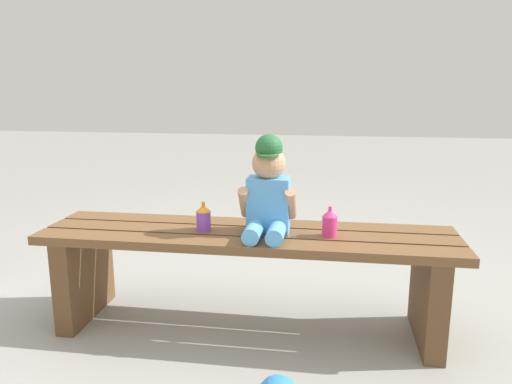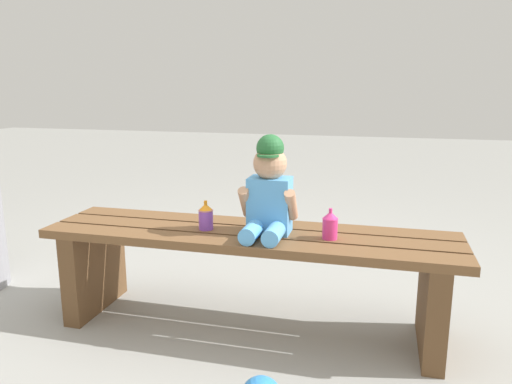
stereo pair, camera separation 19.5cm
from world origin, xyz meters
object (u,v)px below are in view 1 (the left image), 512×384
park_bench (248,261)px  sippy_cup_right (330,222)px  sippy_cup_left (203,217)px  child_figure (268,191)px

park_bench → sippy_cup_right: sippy_cup_right is taller
sippy_cup_right → park_bench: bearing=176.6°
park_bench → sippy_cup_right: bearing=-3.4°
park_bench → sippy_cup_right: size_ratio=13.89×
park_bench → sippy_cup_left: (-0.18, -0.02, 0.19)m
sippy_cup_right → sippy_cup_left: bearing=180.0°
park_bench → sippy_cup_left: sippy_cup_left is taller
park_bench → sippy_cup_right: (0.34, -0.02, 0.19)m
sippy_cup_left → child_figure: bearing=1.8°
child_figure → sippy_cup_left: size_ratio=3.26×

